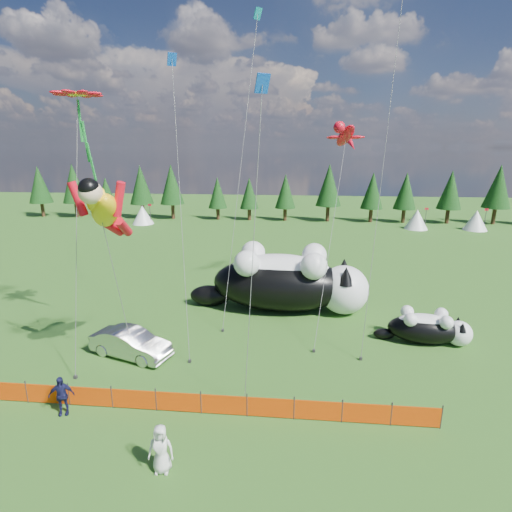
% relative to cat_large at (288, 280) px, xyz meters
% --- Properties ---
extents(ground, '(160.00, 160.00, 0.00)m').
position_rel_cat_large_xyz_m(ground, '(-4.45, -8.97, -2.18)').
color(ground, '#123509').
rests_on(ground, ground).
extents(safety_fence, '(22.06, 0.06, 1.10)m').
position_rel_cat_large_xyz_m(safety_fence, '(-4.45, -11.97, -1.68)').
color(safety_fence, '#262626').
rests_on(safety_fence, ground).
extents(tree_line, '(90.00, 4.00, 8.00)m').
position_rel_cat_large_xyz_m(tree_line, '(-4.45, 36.03, 1.82)').
color(tree_line, black).
rests_on(tree_line, ground).
extents(festival_tents, '(50.00, 3.20, 2.80)m').
position_rel_cat_large_xyz_m(festival_tents, '(6.55, 31.03, -0.78)').
color(festival_tents, white).
rests_on(festival_tents, ground).
extents(cat_large, '(12.71, 4.91, 4.59)m').
position_rel_cat_large_xyz_m(cat_large, '(0.00, 0.00, 0.00)').
color(cat_large, black).
rests_on(cat_large, ground).
extents(cat_small, '(5.53, 2.32, 2.00)m').
position_rel_cat_large_xyz_m(cat_small, '(8.38, -4.21, -1.23)').
color(cat_small, black).
rests_on(cat_small, ground).
extents(car, '(4.93, 2.99, 1.53)m').
position_rel_cat_large_xyz_m(car, '(-8.43, -7.48, -1.41)').
color(car, silver).
rests_on(car, ground).
extents(spectator_c, '(1.16, 0.83, 1.79)m').
position_rel_cat_large_xyz_m(spectator_c, '(-9.39, -12.57, -1.29)').
color(spectator_c, '#15163B').
rests_on(spectator_c, ground).
extents(spectator_e, '(0.95, 0.66, 1.85)m').
position_rel_cat_large_xyz_m(spectator_e, '(-4.11, -15.24, -1.25)').
color(spectator_e, silver).
rests_on(spectator_e, ground).
extents(superhero_kite, '(5.14, 5.28, 10.25)m').
position_rel_cat_large_xyz_m(superhero_kite, '(-8.40, -8.97, 6.15)').
color(superhero_kite, yellow).
rests_on(superhero_kite, ground).
extents(gecko_kite, '(3.89, 12.67, 15.52)m').
position_rel_cat_large_xyz_m(gecko_kite, '(3.84, 3.75, 9.78)').
color(gecko_kite, red).
rests_on(gecko_kite, ground).
extents(flower_kite, '(2.77, 5.23, 14.14)m').
position_rel_cat_large_xyz_m(flower_kite, '(-10.66, -6.16, 11.42)').
color(flower_kite, red).
rests_on(flower_kite, ground).
extents(diamond_kite_a, '(2.52, 6.57, 17.36)m').
position_rel_cat_large_xyz_m(diamond_kite_a, '(-6.90, -2.04, 13.08)').
color(diamond_kite_a, blue).
rests_on(diamond_kite_a, ground).
extents(diamond_kite_c, '(1.25, 1.15, 14.21)m').
position_rel_cat_large_xyz_m(diamond_kite_c, '(-0.99, -10.60, 10.64)').
color(diamond_kite_c, blue).
rests_on(diamond_kite_c, ground).
extents(diamond_kite_d, '(1.97, 8.29, 21.37)m').
position_rel_cat_large_xyz_m(diamond_kite_d, '(-2.57, 3.34, 16.62)').
color(diamond_kite_d, '#0B7E8A').
rests_on(diamond_kite_d, ground).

